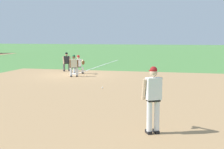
{
  "coord_description": "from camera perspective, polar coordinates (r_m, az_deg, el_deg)",
  "views": [
    {
      "loc": [
        -20.28,
        -7.58,
        2.67
      ],
      "look_at": [
        -8.36,
        -4.71,
        1.16
      ],
      "focal_mm": 50.0,
      "sensor_mm": 36.0,
      "label": 1
    }
  ],
  "objects": [
    {
      "name": "umpire",
      "position": [
        24.04,
        -8.31,
        2.48
      ],
      "size": [
        0.62,
        0.68,
        1.46
      ],
      "color": "black",
      "rests_on": "ground"
    },
    {
      "name": "pitcher",
      "position": [
        8.58,
        7.57,
        -3.85
      ],
      "size": [
        0.84,
        0.58,
        1.86
      ],
      "color": "black",
      "rests_on": "ground"
    },
    {
      "name": "ground_plane",
      "position": [
        21.81,
        -6.9,
        -0.05
      ],
      "size": [
        160.0,
        160.0,
        0.0
      ],
      "primitive_type": "plane",
      "color": "#518942"
    },
    {
      "name": "foul_line_stripe",
      "position": [
        28.37,
        -2.01,
        1.64
      ],
      "size": [
        13.87,
        0.1,
        0.0
      ],
      "primitive_type": "cube",
      "color": "white",
      "rests_on": "ground"
    },
    {
      "name": "first_base_bag",
      "position": [
        21.81,
        -6.9,
        0.07
      ],
      "size": [
        0.38,
        0.38,
        0.09
      ],
      "primitive_type": "cube",
      "color": "white",
      "rests_on": "ground"
    },
    {
      "name": "infield_dirt_patch",
      "position": [
        15.15,
        -2.84,
        -3.11
      ],
      "size": [
        18.0,
        18.0,
        0.01
      ],
      "primitive_type": "cube",
      "color": "tan",
      "rests_on": "ground"
    },
    {
      "name": "baserunner",
      "position": [
        20.69,
        -6.98,
        1.77
      ],
      "size": [
        0.57,
        0.67,
        1.46
      ],
      "color": "black",
      "rests_on": "ground"
    },
    {
      "name": "baseball",
      "position": [
        16.03,
        -1.76,
        -2.42
      ],
      "size": [
        0.07,
        0.07,
        0.07
      ],
      "primitive_type": "sphere",
      "color": "white",
      "rests_on": "ground"
    },
    {
      "name": "first_baseman",
      "position": [
        22.24,
        -6.1,
        1.99
      ],
      "size": [
        0.83,
        1.01,
        1.34
      ],
      "color": "black",
      "rests_on": "ground"
    }
  ]
}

